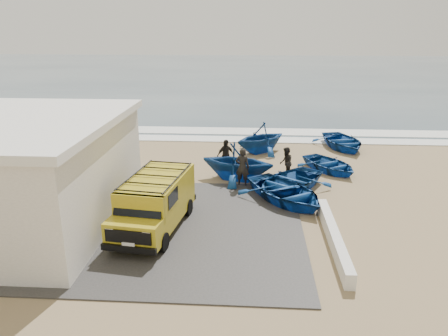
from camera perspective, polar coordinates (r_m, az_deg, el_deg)
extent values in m
plane|color=#957D57|center=(19.30, -2.31, -5.22)|extent=(160.00, 160.00, 0.00)
cube|color=#3B3936|center=(17.82, -9.45, -7.46)|extent=(12.00, 10.00, 0.05)
cube|color=#385166|center=(74.02, 2.31, 12.29)|extent=(180.00, 88.00, 0.01)
cube|color=white|center=(30.63, 0.03, 3.79)|extent=(180.00, 1.60, 0.06)
cube|color=white|center=(33.06, 0.32, 4.86)|extent=(180.00, 2.20, 0.04)
cube|color=silver|center=(19.10, -26.06, -0.98)|extent=(8.00, 9.00, 4.00)
cube|color=silver|center=(18.57, -26.98, 5.30)|extent=(8.40, 9.40, 0.30)
cube|color=black|center=(18.66, -13.48, 1.94)|extent=(0.08, 0.70, 0.90)
cube|color=silver|center=(16.66, 14.13, -8.75)|extent=(0.35, 6.00, 0.55)
cube|color=gold|center=(17.46, -8.66, -3.78)|extent=(2.46, 4.19, 1.68)
cube|color=gold|center=(15.56, -11.69, -8.36)|extent=(2.04, 1.17, 0.92)
cube|color=black|center=(15.62, -11.20, -4.93)|extent=(1.81, 0.58, 0.73)
cube|color=black|center=(15.12, -12.42, -8.79)|extent=(1.64, 0.31, 0.46)
cube|color=black|center=(15.30, -12.35, -10.30)|extent=(1.97, 0.41, 0.22)
cube|color=black|center=(17.09, -8.87, -0.98)|extent=(2.32, 3.88, 0.06)
cylinder|color=black|center=(16.44, -13.97, -8.80)|extent=(0.32, 0.74, 0.71)
cylinder|color=black|center=(19.05, -9.96, -4.66)|extent=(0.32, 0.74, 0.71)
cylinder|color=black|center=(15.79, -7.93, -9.58)|extent=(0.32, 0.74, 0.71)
cylinder|color=black|center=(18.49, -4.71, -5.16)|extent=(0.32, 0.74, 0.71)
imported|color=navy|center=(19.97, 8.03, -3.09)|extent=(5.23, 5.60, 0.94)
imported|color=navy|center=(21.32, 8.39, -1.75)|extent=(5.22, 5.45, 0.92)
imported|color=navy|center=(22.40, 1.75, 0.85)|extent=(4.47, 4.11, 1.97)
imported|color=navy|center=(24.59, 13.63, 0.45)|extent=(4.13, 4.46, 0.75)
imported|color=navy|center=(27.42, 4.80, 3.98)|extent=(4.77, 4.71, 1.90)
imported|color=navy|center=(29.40, 15.23, 3.36)|extent=(4.00, 4.92, 0.90)
imported|color=black|center=(21.56, 2.42, 0.09)|extent=(0.78, 0.58, 1.93)
imported|color=black|center=(22.96, 8.08, 0.69)|extent=(0.69, 0.85, 1.65)
imported|color=black|center=(23.74, 0.20, 1.64)|extent=(1.11, 0.95, 1.79)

